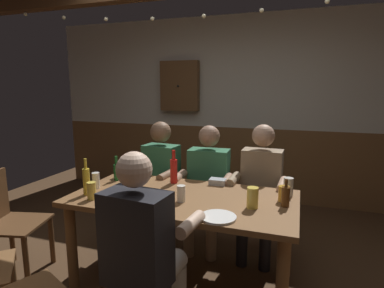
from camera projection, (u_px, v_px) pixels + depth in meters
name	position (u px, v px, depth m)	size (l,w,h in m)	color
back_wall_upper	(239.00, 73.00, 4.33)	(5.57, 0.12, 1.51)	beige
back_wall_wainscot	(237.00, 162.00, 4.56)	(5.57, 0.12, 1.01)	brown
dining_table	(183.00, 208.00, 2.48)	(1.73, 0.88, 0.74)	brown
person_0	(158.00, 176.00, 3.26)	(0.52, 0.54, 1.23)	#33724C
person_1	(207.00, 181.00, 3.10)	(0.54, 0.52, 1.21)	#33724C
person_2	(260.00, 185.00, 2.93)	(0.52, 0.50, 1.24)	#997F60
person_3	(143.00, 243.00, 1.85)	(0.54, 0.54, 1.24)	black
chair_empty_near_left	(6.00, 221.00, 2.64)	(0.53, 0.53, 0.88)	brown
table_candle	(146.00, 174.00, 2.93)	(0.04, 0.04, 0.08)	#F9E08C
condiment_caddy	(218.00, 182.00, 2.75)	(0.14, 0.10, 0.05)	#B2B7BC
plate_0	(218.00, 217.00, 2.05)	(0.24, 0.24, 0.01)	white
bottle_0	(286.00, 196.00, 2.24)	(0.06, 0.06, 0.20)	#593314
bottle_1	(174.00, 170.00, 2.78)	(0.06, 0.06, 0.30)	red
bottle_2	(117.00, 171.00, 2.87)	(0.05, 0.05, 0.22)	#195923
bottle_3	(86.00, 181.00, 2.48)	(0.05, 0.05, 0.29)	gold
pint_glass_0	(181.00, 194.00, 2.34)	(0.06, 0.06, 0.12)	white
pint_glass_1	(134.00, 175.00, 2.80)	(0.08, 0.08, 0.14)	white
pint_glass_2	(120.00, 171.00, 2.96)	(0.08, 0.08, 0.11)	gold
pint_glass_3	(288.00, 187.00, 2.45)	(0.07, 0.07, 0.15)	white
pint_glass_4	(284.00, 194.00, 2.34)	(0.08, 0.08, 0.12)	gold
pint_glass_5	(96.00, 180.00, 2.64)	(0.06, 0.06, 0.13)	white
pint_glass_6	(253.00, 198.00, 2.21)	(0.08, 0.08, 0.15)	#E5C64C
pint_glass_7	(92.00, 191.00, 2.38)	(0.07, 0.07, 0.13)	#E5C64C
wall_dart_cabinet	(180.00, 86.00, 4.51)	(0.56, 0.15, 0.70)	brown
string_lights	(204.00, 8.00, 2.69)	(3.94, 0.04, 0.19)	#F9EAB2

